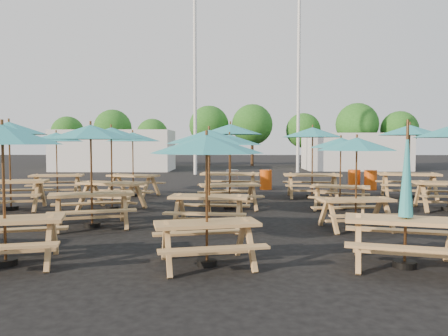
{
  "coord_description": "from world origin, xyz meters",
  "views": [
    {
      "loc": [
        0.29,
        -12.39,
        1.88
      ],
      "look_at": [
        0.0,
        1.5,
        1.1
      ],
      "focal_mm": 35.0,
      "sensor_mm": 36.0,
      "label": 1
    }
  ],
  "objects_px": {
    "picnic_unit_13": "(357,150)",
    "picnic_unit_14": "(341,147)",
    "picnic_unit_15": "(313,137)",
    "picnic_unit_6": "(111,138)",
    "waste_bin_1": "(266,180)",
    "waste_bin_2": "(354,179)",
    "picnic_unit_10": "(230,144)",
    "picnic_unit_12": "(406,207)",
    "picnic_unit_4": "(2,143)",
    "waste_bin_3": "(370,180)",
    "picnic_unit_8": "(207,152)",
    "picnic_unit_3": "(56,141)",
    "picnic_unit_9": "(209,143)",
    "picnic_unit_7": "(133,141)",
    "picnic_unit_11": "(230,134)",
    "picnic_unit_2": "(9,134)",
    "waste_bin_0": "(232,179)",
    "picnic_unit_5": "(91,138)",
    "picnic_unit_19": "(410,135)"
  },
  "relations": [
    {
      "from": "picnic_unit_13",
      "to": "picnic_unit_14",
      "type": "height_order",
      "value": "picnic_unit_14"
    },
    {
      "from": "picnic_unit_14",
      "to": "picnic_unit_15",
      "type": "distance_m",
      "value": 2.86
    },
    {
      "from": "picnic_unit_6",
      "to": "waste_bin_1",
      "type": "xyz_separation_m",
      "value": [
        4.77,
        5.67,
        -1.63
      ]
    },
    {
      "from": "waste_bin_1",
      "to": "picnic_unit_14",
      "type": "bearing_deg",
      "value": -73.05
    },
    {
      "from": "picnic_unit_13",
      "to": "picnic_unit_15",
      "type": "distance_m",
      "value": 5.63
    },
    {
      "from": "picnic_unit_15",
      "to": "waste_bin_2",
      "type": "xyz_separation_m",
      "value": [
        2.27,
        2.95,
        -1.72
      ]
    },
    {
      "from": "picnic_unit_10",
      "to": "picnic_unit_12",
      "type": "xyz_separation_m",
      "value": [
        2.71,
        -5.87,
        -0.94
      ]
    },
    {
      "from": "picnic_unit_10",
      "to": "picnic_unit_4",
      "type": "bearing_deg",
      "value": -131.21
    },
    {
      "from": "waste_bin_3",
      "to": "picnic_unit_6",
      "type": "bearing_deg",
      "value": -148.02
    },
    {
      "from": "waste_bin_1",
      "to": "picnic_unit_8",
      "type": "bearing_deg",
      "value": -98.86
    },
    {
      "from": "waste_bin_1",
      "to": "waste_bin_3",
      "type": "height_order",
      "value": "same"
    },
    {
      "from": "picnic_unit_8",
      "to": "picnic_unit_14",
      "type": "bearing_deg",
      "value": 45.3
    },
    {
      "from": "picnic_unit_3",
      "to": "picnic_unit_9",
      "type": "bearing_deg",
      "value": -55.98
    },
    {
      "from": "picnic_unit_10",
      "to": "waste_bin_2",
      "type": "xyz_separation_m",
      "value": [
        5.12,
        5.66,
        -1.46
      ]
    },
    {
      "from": "picnic_unit_7",
      "to": "picnic_unit_11",
      "type": "xyz_separation_m",
      "value": [
        3.46,
        -0.25,
        0.24
      ]
    },
    {
      "from": "picnic_unit_4",
      "to": "picnic_unit_14",
      "type": "height_order",
      "value": "picnic_unit_4"
    },
    {
      "from": "picnic_unit_10",
      "to": "picnic_unit_14",
      "type": "relative_size",
      "value": 0.98
    },
    {
      "from": "picnic_unit_11",
      "to": "waste_bin_3",
      "type": "bearing_deg",
      "value": 31.47
    },
    {
      "from": "picnic_unit_2",
      "to": "picnic_unit_12",
      "type": "height_order",
      "value": "picnic_unit_2"
    },
    {
      "from": "picnic_unit_2",
      "to": "waste_bin_0",
      "type": "bearing_deg",
      "value": 31.66
    },
    {
      "from": "picnic_unit_2",
      "to": "waste_bin_3",
      "type": "height_order",
      "value": "picnic_unit_2"
    },
    {
      "from": "picnic_unit_3",
      "to": "waste_bin_0",
      "type": "bearing_deg",
      "value": 11.24
    },
    {
      "from": "picnic_unit_9",
      "to": "waste_bin_2",
      "type": "height_order",
      "value": "picnic_unit_9"
    },
    {
      "from": "picnic_unit_2",
      "to": "picnic_unit_8",
      "type": "distance_m",
      "value": 8.09
    },
    {
      "from": "picnic_unit_14",
      "to": "waste_bin_2",
      "type": "bearing_deg",
      "value": 88.58
    },
    {
      "from": "picnic_unit_9",
      "to": "picnic_unit_11",
      "type": "distance_m",
      "value": 5.61
    },
    {
      "from": "picnic_unit_4",
      "to": "picnic_unit_10",
      "type": "height_order",
      "value": "picnic_unit_4"
    },
    {
      "from": "waste_bin_0",
      "to": "waste_bin_1",
      "type": "distance_m",
      "value": 1.38
    },
    {
      "from": "picnic_unit_11",
      "to": "waste_bin_0",
      "type": "height_order",
      "value": "picnic_unit_11"
    },
    {
      "from": "picnic_unit_5",
      "to": "picnic_unit_19",
      "type": "distance_m",
      "value": 10.79
    },
    {
      "from": "picnic_unit_6",
      "to": "picnic_unit_15",
      "type": "relative_size",
      "value": 1.03
    },
    {
      "from": "picnic_unit_3",
      "to": "picnic_unit_14",
      "type": "height_order",
      "value": "picnic_unit_3"
    },
    {
      "from": "picnic_unit_3",
      "to": "waste_bin_0",
      "type": "height_order",
      "value": "picnic_unit_3"
    },
    {
      "from": "picnic_unit_11",
      "to": "picnic_unit_12",
      "type": "relative_size",
      "value": 1.15
    },
    {
      "from": "picnic_unit_15",
      "to": "picnic_unit_9",
      "type": "bearing_deg",
      "value": -117.19
    },
    {
      "from": "picnic_unit_10",
      "to": "picnic_unit_15",
      "type": "distance_m",
      "value": 3.95
    },
    {
      "from": "picnic_unit_6",
      "to": "picnic_unit_7",
      "type": "relative_size",
      "value": 1.01
    },
    {
      "from": "picnic_unit_9",
      "to": "picnic_unit_8",
      "type": "bearing_deg",
      "value": -81.76
    },
    {
      "from": "picnic_unit_15",
      "to": "picnic_unit_19",
      "type": "bearing_deg",
      "value": 3.31
    },
    {
      "from": "picnic_unit_2",
      "to": "waste_bin_0",
      "type": "distance_m",
      "value": 8.7
    },
    {
      "from": "picnic_unit_2",
      "to": "waste_bin_0",
      "type": "height_order",
      "value": "picnic_unit_2"
    },
    {
      "from": "picnic_unit_5",
      "to": "picnic_unit_11",
      "type": "relative_size",
      "value": 0.98
    },
    {
      "from": "picnic_unit_5",
      "to": "picnic_unit_15",
      "type": "height_order",
      "value": "picnic_unit_15"
    },
    {
      "from": "waste_bin_3",
      "to": "picnic_unit_12",
      "type": "bearing_deg",
      "value": -104.94
    },
    {
      "from": "waste_bin_3",
      "to": "picnic_unit_11",
      "type": "bearing_deg",
      "value": -154.65
    },
    {
      "from": "picnic_unit_5",
      "to": "picnic_unit_19",
      "type": "height_order",
      "value": "picnic_unit_19"
    },
    {
      "from": "picnic_unit_9",
      "to": "picnic_unit_19",
      "type": "distance_m",
      "value": 8.7
    },
    {
      "from": "picnic_unit_11",
      "to": "picnic_unit_19",
      "type": "distance_m",
      "value": 6.18
    },
    {
      "from": "waste_bin_0",
      "to": "waste_bin_2",
      "type": "relative_size",
      "value": 1.0
    },
    {
      "from": "picnic_unit_4",
      "to": "waste_bin_0",
      "type": "bearing_deg",
      "value": 57.55
    }
  ]
}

